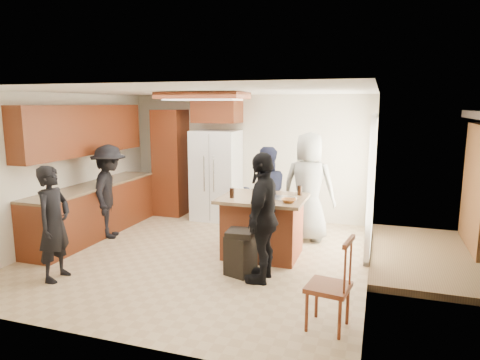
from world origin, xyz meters
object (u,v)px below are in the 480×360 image
(kitchen_island, at_px, (263,226))
(person_counter, at_px, (110,192))
(person_behind_left, at_px, (265,194))
(spindle_chair, at_px, (330,287))
(refrigerator, at_px, (216,175))
(person_front_left, at_px, (54,223))
(person_side_right, at_px, (263,218))
(person_behind_right, at_px, (309,187))
(trash_bin, at_px, (241,252))

(kitchen_island, bearing_deg, person_counter, 178.28)
(person_behind_left, height_order, spindle_chair, person_behind_left)
(person_counter, xyz_separation_m, refrigerator, (1.32, 1.71, 0.08))
(person_front_left, xyz_separation_m, kitchen_island, (2.38, 1.72, -0.29))
(person_front_left, distance_m, person_counter, 1.85)
(refrigerator, bearing_deg, spindle_chair, -53.80)
(person_front_left, bearing_deg, person_counter, 7.68)
(person_front_left, distance_m, kitchen_island, 2.96)
(kitchen_island, bearing_deg, person_side_right, -74.80)
(person_behind_left, xyz_separation_m, person_behind_right, (0.69, 0.23, 0.12))
(person_counter, height_order, refrigerator, refrigerator)
(person_behind_left, xyz_separation_m, spindle_chair, (1.40, -2.67, -0.35))
(person_behind_right, distance_m, person_counter, 3.44)
(person_behind_right, relative_size, refrigerator, 1.03)
(person_behind_left, relative_size, person_behind_right, 0.87)
(person_front_left, relative_size, person_counter, 0.94)
(spindle_chair, bearing_deg, person_behind_left, 117.73)
(person_counter, bearing_deg, person_behind_left, -94.41)
(refrigerator, bearing_deg, person_behind_left, -38.16)
(person_front_left, height_order, person_side_right, person_side_right)
(person_behind_left, xyz_separation_m, person_counter, (-2.62, -0.69, 0.01))
(person_side_right, height_order, spindle_chair, person_side_right)
(person_behind_left, relative_size, refrigerator, 0.90)
(trash_bin, distance_m, spindle_chair, 1.71)
(refrigerator, bearing_deg, trash_bin, -62.28)
(person_behind_left, xyz_separation_m, kitchen_island, (0.17, -0.78, -0.33))
(person_side_right, bearing_deg, person_counter, -107.83)
(refrigerator, xyz_separation_m, kitchen_island, (1.46, -1.80, -0.43))
(refrigerator, xyz_separation_m, trash_bin, (1.37, -2.62, -0.58))
(person_side_right, distance_m, person_counter, 3.19)
(person_behind_right, relative_size, spindle_chair, 1.87)
(person_side_right, xyz_separation_m, refrigerator, (-1.71, 2.70, 0.04))
(person_counter, bearing_deg, kitchen_island, -110.96)
(person_behind_left, bearing_deg, person_counter, -10.16)
(person_side_right, height_order, trash_bin, person_side_right)
(person_behind_left, bearing_deg, person_front_left, 23.44)
(person_behind_right, height_order, refrigerator, person_behind_right)
(person_front_left, bearing_deg, person_behind_left, -46.42)
(person_behind_right, bearing_deg, person_front_left, 48.11)
(person_side_right, xyz_separation_m, kitchen_island, (-0.25, 0.91, -0.39))
(person_behind_right, xyz_separation_m, person_counter, (-3.31, -0.93, -0.11))
(person_front_left, distance_m, person_behind_right, 4.00)
(trash_bin, bearing_deg, kitchen_island, 83.77)
(person_front_left, bearing_deg, spindle_chair, -97.58)
(person_behind_right, distance_m, kitchen_island, 1.23)
(person_behind_right, bearing_deg, spindle_chair, 108.66)
(person_behind_right, bearing_deg, kitchen_island, 67.31)
(person_behind_right, bearing_deg, person_behind_left, 23.49)
(person_side_right, distance_m, refrigerator, 3.20)
(person_counter, distance_m, refrigerator, 2.16)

